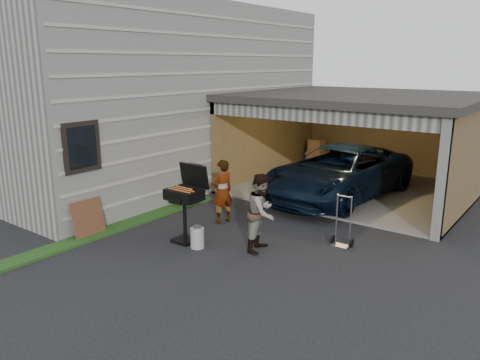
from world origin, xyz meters
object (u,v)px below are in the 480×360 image
object	(u,v)px
plywood_panel	(88,219)
hand_truck	(342,236)
minivan	(339,174)
woman	(222,191)
man	(262,212)
propane_tank	(197,238)
bbq_grill	(186,197)

from	to	relation	value
plywood_panel	hand_truck	distance (m)	5.55
minivan	woman	size ratio (longest dim) A/B	3.35
man	hand_truck	size ratio (longest dim) A/B	1.46
woman	propane_tank	xyz separation A→B (m)	(0.60, -1.57, -0.56)
hand_truck	plywood_panel	bearing A→B (deg)	-151.71
propane_tank	plywood_panel	distance (m)	2.57
minivan	hand_truck	xyz separation A→B (m)	(1.62, -3.20, -0.51)
hand_truck	woman	bearing A→B (deg)	-176.50
man	propane_tank	bearing A→B (deg)	111.56
propane_tank	bbq_grill	bearing A→B (deg)	161.65
woman	hand_truck	size ratio (longest dim) A/B	1.40
man	plywood_panel	size ratio (longest dim) A/B	1.91
man	plywood_panel	xyz separation A→B (m)	(-3.50, -1.70, -0.39)
woman	propane_tank	distance (m)	1.77
bbq_grill	propane_tank	xyz separation A→B (m)	(0.45, -0.15, -0.78)
propane_tank	plywood_panel	bearing A→B (deg)	-157.76
minivan	propane_tank	world-z (taller)	minivan
hand_truck	minivan	bearing A→B (deg)	113.84
woman	propane_tank	world-z (taller)	woman
bbq_grill	plywood_panel	size ratio (longest dim) A/B	1.97
bbq_grill	propane_tank	world-z (taller)	bbq_grill
minivan	propane_tank	size ratio (longest dim) A/B	12.06
hand_truck	propane_tank	bearing A→B (deg)	-144.10
woman	man	bearing A→B (deg)	82.35
propane_tank	hand_truck	distance (m)	3.04
man	plywood_panel	distance (m)	3.91
bbq_grill	minivan	bearing A→B (deg)	76.41
propane_tank	hand_truck	xyz separation A→B (m)	(2.37, 1.91, -0.00)
propane_tank	man	bearing A→B (deg)	33.07
minivan	hand_truck	world-z (taller)	minivan
minivan	woman	world-z (taller)	woman
hand_truck	bbq_grill	bearing A→B (deg)	-150.99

